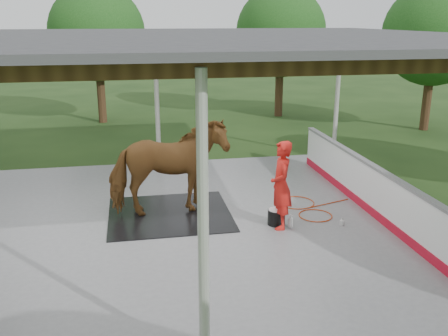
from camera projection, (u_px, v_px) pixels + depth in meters
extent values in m
plane|color=#1E3814|center=(173.00, 226.00, 11.00)|extent=(100.00, 100.00, 0.00)
cube|color=slate|center=(173.00, 225.00, 10.99)|extent=(12.00, 10.00, 0.05)
cylinder|color=beige|center=(203.00, 229.00, 6.00)|extent=(0.14, 0.14, 3.85)
cylinder|color=beige|center=(157.00, 103.00, 14.84)|extent=(0.14, 0.14, 3.85)
cylinder|color=beige|center=(337.00, 98.00, 15.86)|extent=(0.14, 0.14, 3.85)
cube|color=brown|center=(199.00, 70.00, 5.65)|extent=(12.00, 0.10, 0.18)
cube|color=brown|center=(184.00, 59.00, 7.06)|extent=(12.00, 0.10, 0.18)
cube|color=brown|center=(174.00, 52.00, 8.47)|extent=(12.00, 0.10, 0.18)
cube|color=brown|center=(167.00, 47.00, 9.88)|extent=(12.00, 0.10, 0.18)
cube|color=brown|center=(162.00, 44.00, 11.29)|extent=(12.00, 0.10, 0.18)
cube|color=brown|center=(158.00, 41.00, 12.70)|extent=(12.00, 0.10, 0.18)
cube|color=brown|center=(155.00, 38.00, 14.11)|extent=(12.00, 0.10, 0.18)
cube|color=brown|center=(429.00, 45.00, 10.89)|extent=(0.12, 10.00, 0.18)
cube|color=#38383A|center=(167.00, 37.00, 9.82)|extent=(12.60, 10.60, 0.10)
cube|color=red|center=(367.00, 206.00, 11.77)|extent=(0.14, 8.00, 0.20)
cube|color=white|center=(369.00, 186.00, 11.63)|extent=(0.12, 8.00, 1.00)
cube|color=slate|center=(371.00, 165.00, 11.47)|extent=(0.16, 8.00, 0.06)
cylinder|color=#382314|center=(101.00, 97.00, 21.61)|extent=(0.36, 0.36, 2.20)
sphere|color=#194714|center=(97.00, 33.00, 20.82)|extent=(4.00, 4.00, 4.00)
cylinder|color=#382314|center=(279.00, 92.00, 23.03)|extent=(0.36, 0.36, 2.20)
sphere|color=#194714|center=(281.00, 32.00, 22.25)|extent=(4.00, 4.00, 4.00)
cylinder|color=#382314|center=(426.00, 103.00, 20.16)|extent=(0.36, 0.36, 2.20)
sphere|color=#194714|center=(435.00, 34.00, 19.37)|extent=(4.00, 4.00, 4.00)
cube|color=black|center=(170.00, 214.00, 11.55)|extent=(2.78, 2.60, 0.02)
imported|color=brown|center=(168.00, 168.00, 11.22)|extent=(2.72, 1.47, 2.20)
imported|color=red|center=(281.00, 185.00, 10.58)|extent=(0.53, 0.74, 1.92)
cylinder|color=black|center=(276.00, 217.00, 10.94)|extent=(0.38, 0.38, 0.34)
cylinder|color=white|center=(277.00, 210.00, 10.89)|extent=(0.35, 0.35, 0.03)
imported|color=silver|center=(291.00, 221.00, 10.79)|extent=(0.16, 0.16, 0.29)
imported|color=#338CD8|center=(342.00, 222.00, 10.91)|extent=(0.11, 0.11, 0.18)
torus|color=#B4370C|center=(296.00, 202.00, 12.24)|extent=(0.90, 0.90, 0.02)
torus|color=#B4370C|center=(315.00, 215.00, 11.44)|extent=(0.77, 0.77, 0.02)
cylinder|color=#B4370C|center=(327.00, 204.00, 12.16)|extent=(1.27, 0.43, 0.02)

